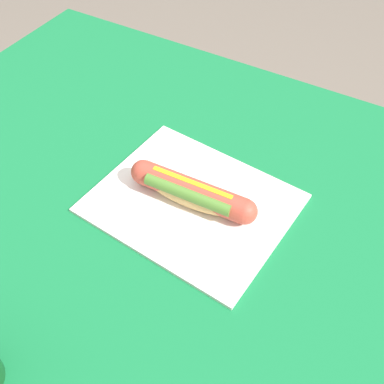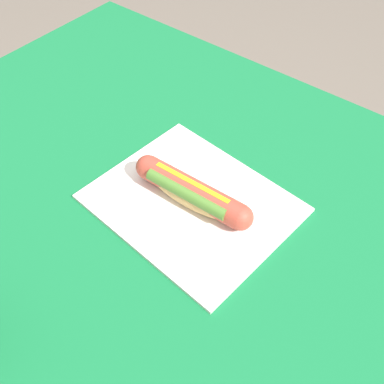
% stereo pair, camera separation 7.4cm
% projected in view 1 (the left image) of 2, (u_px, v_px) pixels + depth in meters
% --- Properties ---
extents(ground_plane, '(6.00, 6.00, 0.00)m').
position_uv_depth(ground_plane, '(165.00, 375.00, 1.32)').
color(ground_plane, '#6B6056').
rests_on(ground_plane, ground).
extents(dining_table, '(1.07, 0.89, 0.74)m').
position_uv_depth(dining_table, '(151.00, 251.00, 0.87)').
color(dining_table, brown).
rests_on(dining_table, ground).
extents(paper_wrapper, '(0.32, 0.27, 0.01)m').
position_uv_depth(paper_wrapper, '(192.00, 203.00, 0.77)').
color(paper_wrapper, silver).
rests_on(paper_wrapper, dining_table).
extents(hot_dog, '(0.22, 0.06, 0.05)m').
position_uv_depth(hot_dog, '(192.00, 192.00, 0.74)').
color(hot_dog, tan).
rests_on(hot_dog, paper_wrapper).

